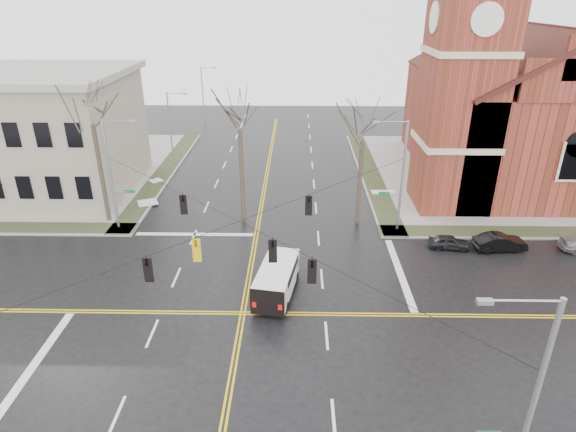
{
  "coord_description": "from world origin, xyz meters",
  "views": [
    {
      "loc": [
        3.21,
        -24.04,
        17.68
      ],
      "look_at": [
        2.65,
        6.0,
        3.78
      ],
      "focal_mm": 30.0,
      "sensor_mm": 36.0,
      "label": 1
    }
  ],
  "objects_px": {
    "signal_pole_nw": "(112,172)",
    "streetlight_north_a": "(171,126)",
    "parked_car_a": "(449,242)",
    "tree_ne": "(363,134)",
    "streetlight_north_b": "(204,92)",
    "church": "(513,96)",
    "tree_nw_far": "(92,118)",
    "signal_pole_ne": "(400,174)",
    "signal_pole_se": "(529,400)",
    "parked_car_b": "(500,242)",
    "tree_nw_near": "(240,123)",
    "cargo_van": "(277,277)"
  },
  "relations": [
    {
      "from": "parked_car_b",
      "to": "cargo_van",
      "type": "bearing_deg",
      "value": 104.42
    },
    {
      "from": "streetlight_north_b",
      "to": "tree_ne",
      "type": "distance_m",
      "value": 40.01
    },
    {
      "from": "signal_pole_se",
      "to": "tree_nw_far",
      "type": "height_order",
      "value": "tree_nw_far"
    },
    {
      "from": "parked_car_b",
      "to": "tree_ne",
      "type": "height_order",
      "value": "tree_ne"
    },
    {
      "from": "church",
      "to": "streetlight_north_b",
      "type": "relative_size",
      "value": 3.44
    },
    {
      "from": "church",
      "to": "streetlight_north_b",
      "type": "distance_m",
      "value": 42.53
    },
    {
      "from": "parked_car_a",
      "to": "streetlight_north_b",
      "type": "bearing_deg",
      "value": 39.61
    },
    {
      "from": "streetlight_north_a",
      "to": "tree_nw_far",
      "type": "height_order",
      "value": "tree_nw_far"
    },
    {
      "from": "tree_ne",
      "to": "signal_pole_nw",
      "type": "bearing_deg",
      "value": -175.75
    },
    {
      "from": "signal_pole_ne",
      "to": "signal_pole_nw",
      "type": "relative_size",
      "value": 1.0
    },
    {
      "from": "signal_pole_ne",
      "to": "tree_ne",
      "type": "distance_m",
      "value": 4.26
    },
    {
      "from": "church",
      "to": "signal_pole_nw",
      "type": "height_order",
      "value": "church"
    },
    {
      "from": "streetlight_north_b",
      "to": "parked_car_a",
      "type": "distance_m",
      "value": 47.17
    },
    {
      "from": "signal_pole_se",
      "to": "streetlight_north_a",
      "type": "relative_size",
      "value": 1.12
    },
    {
      "from": "tree_ne",
      "to": "signal_pole_se",
      "type": "bearing_deg",
      "value": -83.2
    },
    {
      "from": "parked_car_a",
      "to": "tree_nw_far",
      "type": "distance_m",
      "value": 29.2
    },
    {
      "from": "parked_car_a",
      "to": "signal_pole_se",
      "type": "bearing_deg",
      "value": 176.65
    },
    {
      "from": "cargo_van",
      "to": "parked_car_b",
      "type": "distance_m",
      "value": 17.68
    },
    {
      "from": "streetlight_north_b",
      "to": "tree_ne",
      "type": "height_order",
      "value": "tree_ne"
    },
    {
      "from": "church",
      "to": "tree_nw_far",
      "type": "distance_m",
      "value": 39.4
    },
    {
      "from": "church",
      "to": "parked_car_b",
      "type": "relative_size",
      "value": 7.0
    },
    {
      "from": "signal_pole_nw",
      "to": "streetlight_north_a",
      "type": "height_order",
      "value": "signal_pole_nw"
    },
    {
      "from": "signal_pole_se",
      "to": "tree_nw_far",
      "type": "relative_size",
      "value": 0.73
    },
    {
      "from": "signal_pole_nw",
      "to": "streetlight_north_b",
      "type": "relative_size",
      "value": 1.12
    },
    {
      "from": "tree_ne",
      "to": "tree_nw_near",
      "type": "bearing_deg",
      "value": 179.21
    },
    {
      "from": "parked_car_b",
      "to": "signal_pole_ne",
      "type": "bearing_deg",
      "value": 60.89
    },
    {
      "from": "signal_pole_ne",
      "to": "streetlight_north_a",
      "type": "relative_size",
      "value": 1.12
    },
    {
      "from": "church",
      "to": "parked_car_a",
      "type": "bearing_deg",
      "value": -121.32
    },
    {
      "from": "signal_pole_se",
      "to": "tree_nw_near",
      "type": "bearing_deg",
      "value": 117.12
    },
    {
      "from": "signal_pole_ne",
      "to": "streetlight_north_a",
      "type": "xyz_separation_m",
      "value": [
        -21.97,
        16.5,
        -0.48
      ]
    },
    {
      "from": "streetlight_north_a",
      "to": "tree_nw_near",
      "type": "xyz_separation_m",
      "value": [
        9.38,
        -14.9,
        4.03
      ]
    },
    {
      "from": "signal_pole_nw",
      "to": "tree_nw_far",
      "type": "height_order",
      "value": "tree_nw_far"
    },
    {
      "from": "streetlight_north_b",
      "to": "tree_ne",
      "type": "bearing_deg",
      "value": -61.45
    },
    {
      "from": "parked_car_a",
      "to": "tree_ne",
      "type": "height_order",
      "value": "tree_ne"
    },
    {
      "from": "tree_ne",
      "to": "parked_car_a",
      "type": "bearing_deg",
      "value": -34.44
    },
    {
      "from": "signal_pole_se",
      "to": "parked_car_b",
      "type": "height_order",
      "value": "signal_pole_se"
    },
    {
      "from": "parked_car_a",
      "to": "tree_ne",
      "type": "distance_m",
      "value": 10.62
    },
    {
      "from": "signal_pole_nw",
      "to": "parked_car_a",
      "type": "relative_size",
      "value": 2.91
    },
    {
      "from": "signal_pole_se",
      "to": "parked_car_a",
      "type": "height_order",
      "value": "signal_pole_se"
    },
    {
      "from": "cargo_van",
      "to": "parked_car_b",
      "type": "xyz_separation_m",
      "value": [
        16.58,
        6.1,
        -0.56
      ]
    },
    {
      "from": "tree_nw_far",
      "to": "church",
      "type": "bearing_deg",
      "value": 17.73
    },
    {
      "from": "parked_car_b",
      "to": "tree_nw_near",
      "type": "relative_size",
      "value": 0.33
    },
    {
      "from": "signal_pole_ne",
      "to": "parked_car_b",
      "type": "distance_m",
      "value": 9.04
    },
    {
      "from": "streetlight_north_a",
      "to": "parked_car_a",
      "type": "height_order",
      "value": "streetlight_north_a"
    },
    {
      "from": "signal_pole_nw",
      "to": "streetlight_north_a",
      "type": "distance_m",
      "value": 16.52
    },
    {
      "from": "parked_car_a",
      "to": "tree_ne",
      "type": "xyz_separation_m",
      "value": [
        -6.47,
        4.44,
        7.16
      ]
    },
    {
      "from": "signal_pole_ne",
      "to": "signal_pole_nw",
      "type": "xyz_separation_m",
      "value": [
        -22.64,
        0.0,
        0.0
      ]
    },
    {
      "from": "church",
      "to": "parked_car_a",
      "type": "relative_size",
      "value": 8.9
    },
    {
      "from": "church",
      "to": "tree_nw_far",
      "type": "xyz_separation_m",
      "value": [
        -37.53,
        -12.0,
        0.51
      ]
    },
    {
      "from": "streetlight_north_a",
      "to": "signal_pole_nw",
      "type": "bearing_deg",
      "value": -92.32
    }
  ]
}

